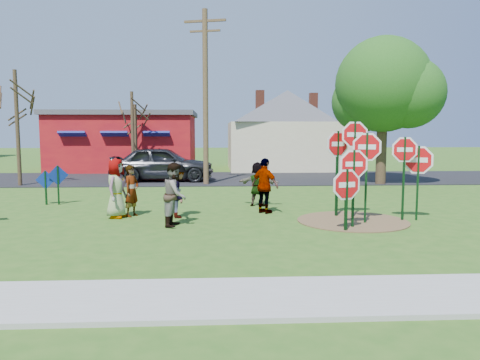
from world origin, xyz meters
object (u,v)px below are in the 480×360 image
object	(u,v)px
stop_sign_b	(355,144)
person_a	(116,188)
stop_sign_a	(354,171)
suv	(162,164)
leafy_tree	(386,90)
utility_pole	(205,94)
stop_sign_c	(367,157)
stop_sign_d	(404,157)
person_b	(132,191)

from	to	relation	value
stop_sign_b	person_a	bearing A→B (deg)	178.51
stop_sign_a	suv	xyz separation A→B (m)	(-6.46, 12.04, -0.61)
leafy_tree	utility_pole	bearing A→B (deg)	177.56
stop_sign_a	utility_pole	xyz separation A→B (m)	(-4.17, 10.49, 2.85)
stop_sign_b	person_a	distance (m)	7.28
stop_sign_c	person_a	distance (m)	7.42
stop_sign_c	stop_sign_d	xyz separation A→B (m)	(1.22, 0.33, -0.04)
person_b	stop_sign_c	bearing A→B (deg)	-73.69
stop_sign_a	suv	size ratio (longest dim) A/B	0.43
stop_sign_c	leafy_tree	size ratio (longest dim) A/B	0.38
person_a	utility_pole	xyz separation A→B (m)	(2.54, 8.66, 3.50)
person_b	utility_pole	size ratio (longest dim) A/B	0.19
stop_sign_c	stop_sign_d	world-z (taller)	stop_sign_c
stop_sign_a	stop_sign_c	size ratio (longest dim) A/B	0.83
stop_sign_a	leafy_tree	bearing A→B (deg)	65.75
stop_sign_a	person_a	bearing A→B (deg)	164.57
stop_sign_a	suv	world-z (taller)	stop_sign_a
stop_sign_a	person_b	world-z (taller)	stop_sign_a
stop_sign_b	person_b	xyz separation A→B (m)	(-6.73, 0.61, -1.44)
person_b	leafy_tree	world-z (taller)	leafy_tree
utility_pole	stop_sign_d	bearing A→B (deg)	-58.38
stop_sign_b	suv	size ratio (longest dim) A/B	0.58
stop_sign_c	stop_sign_a	bearing A→B (deg)	-120.33
person_b	suv	distance (m)	10.00
suv	person_b	bearing A→B (deg)	-179.51
stop_sign_b	utility_pole	bearing A→B (deg)	118.63
stop_sign_a	utility_pole	distance (m)	11.64
suv	leafy_tree	bearing A→B (deg)	-100.40
stop_sign_a	stop_sign_c	xyz separation A→B (m)	(0.53, 0.55, 0.35)
person_a	suv	size ratio (longest dim) A/B	0.34
person_b	utility_pole	bearing A→B (deg)	14.57
stop_sign_b	leafy_tree	xyz separation A→B (m)	(4.08, 8.68, 2.38)
person_b	utility_pole	world-z (taller)	utility_pole
stop_sign_a	leafy_tree	distance (m)	11.50
stop_sign_c	utility_pole	distance (m)	11.27
stop_sign_c	stop_sign_d	distance (m)	1.26
stop_sign_c	suv	size ratio (longest dim) A/B	0.52
stop_sign_d	person_a	xyz separation A→B (m)	(-8.46, 0.94, -0.97)
suv	leafy_tree	xyz separation A→B (m)	(10.98, -1.92, 3.66)
stop_sign_c	person_b	bearing A→B (deg)	-178.97
person_b	leafy_tree	distance (m)	14.02
person_b	suv	bearing A→B (deg)	29.64
stop_sign_a	person_b	xyz separation A→B (m)	(-6.29, 2.04, -0.76)
stop_sign_d	person_a	size ratio (longest dim) A/B	1.44
stop_sign_a	person_b	bearing A→B (deg)	161.82
person_b	stop_sign_b	bearing A→B (deg)	-66.48
person_b	leafy_tree	bearing A→B (deg)	-24.57
stop_sign_c	stop_sign_b	bearing A→B (deg)	108.93
person_a	stop_sign_d	bearing A→B (deg)	-81.07
stop_sign_b	stop_sign_c	distance (m)	0.95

